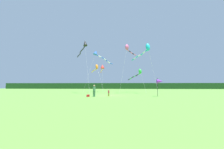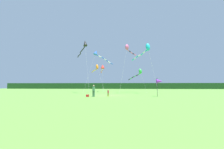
% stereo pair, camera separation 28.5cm
% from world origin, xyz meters
% --- Properties ---
extents(ground_plane, '(120.00, 120.00, 0.00)m').
position_xyz_m(ground_plane, '(0.00, 0.00, 0.00)').
color(ground_plane, '#5B9338').
extents(distant_treeline, '(108.00, 2.89, 2.67)m').
position_xyz_m(distant_treeline, '(0.00, 45.00, 1.34)').
color(distant_treeline, '#193D19').
rests_on(distant_treeline, ground).
extents(person_adult, '(0.38, 0.38, 1.72)m').
position_xyz_m(person_adult, '(-2.00, -2.86, 0.96)').
color(person_adult, '#3F724C').
rests_on(person_adult, ground).
extents(person_child, '(0.23, 0.23, 1.05)m').
position_xyz_m(person_child, '(0.08, -2.11, 0.59)').
color(person_child, olive).
rests_on(person_child, ground).
extents(cooler_box, '(0.41, 0.38, 0.33)m').
position_xyz_m(cooler_box, '(-2.84, -3.12, 0.16)').
color(cooler_box, red).
rests_on(cooler_box, ground).
extents(banner_flag_pole, '(0.90, 0.70, 2.78)m').
position_xyz_m(banner_flag_pole, '(7.76, -1.76, 2.26)').
color(banner_flag_pole, black).
rests_on(banner_flag_pole, ground).
extents(kite_cyan, '(4.39, 6.95, 10.17)m').
position_xyz_m(kite_cyan, '(7.03, 5.60, 9.11)').
color(kite_cyan, '#B2B2B2').
rests_on(kite_cyan, ground).
extents(kite_red, '(1.58, 5.52, 6.92)m').
position_xyz_m(kite_red, '(-2.84, 11.93, 6.19)').
color(kite_red, '#B2B2B2').
rests_on(kite_red, ground).
extents(kite_blue, '(5.78, 8.64, 10.08)m').
position_xyz_m(kite_blue, '(-3.77, 10.36, 9.13)').
color(kite_blue, '#B2B2B2').
rests_on(kite_blue, ground).
extents(kite_green, '(3.95, 6.21, 5.71)m').
position_xyz_m(kite_green, '(6.04, 11.85, 4.73)').
color(kite_green, '#B2B2B2').
rests_on(kite_green, ground).
extents(kite_orange, '(4.61, 5.98, 7.61)m').
position_xyz_m(kite_orange, '(-5.12, 16.27, 6.63)').
color(kite_orange, '#B2B2B2').
rests_on(kite_orange, ground).
extents(kite_rainbow, '(3.80, 5.41, 10.45)m').
position_xyz_m(kite_rainbow, '(3.29, 6.95, 9.62)').
color(kite_rainbow, '#B2B2B2').
rests_on(kite_rainbow, ground).
extents(kite_black, '(5.28, 9.07, 11.33)m').
position_xyz_m(kite_black, '(-6.04, 6.33, 10.25)').
color(kite_black, '#B2B2B2').
rests_on(kite_black, ground).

